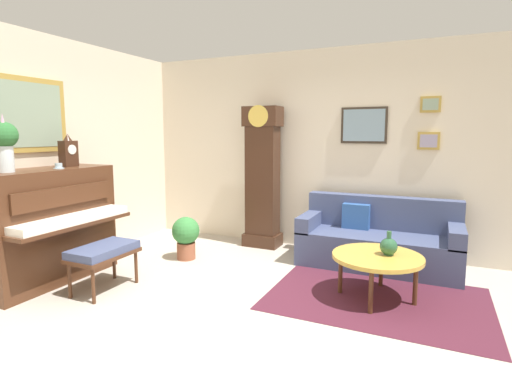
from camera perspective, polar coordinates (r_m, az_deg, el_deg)
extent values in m
cube|color=#B2A899|center=(3.89, -3.41, -18.65)|extent=(6.40, 6.00, 0.10)
cube|color=beige|center=(5.26, -29.45, 3.60)|extent=(0.10, 4.90, 2.80)
cube|color=#B28E3D|center=(5.12, -30.74, 8.49)|extent=(0.03, 1.10, 0.84)
cube|color=gray|center=(5.11, -30.63, 8.50)|extent=(0.01, 0.98, 0.72)
cube|color=beige|center=(5.73, 7.86, 4.68)|extent=(5.30, 0.10, 2.80)
cube|color=#B28E3D|center=(5.42, 23.64, 5.59)|extent=(0.26, 0.03, 0.22)
cube|color=#998EA8|center=(5.41, 23.64, 5.59)|extent=(0.20, 0.01, 0.16)
cube|color=#B28E3D|center=(5.43, 23.88, 10.34)|extent=(0.24, 0.03, 0.20)
cube|color=gray|center=(5.42, 23.88, 10.35)|extent=(0.18, 0.01, 0.14)
cube|color=#33281E|center=(5.50, 15.30, 8.04)|extent=(0.60, 0.03, 0.48)
cube|color=#7A93A3|center=(5.48, 15.28, 8.04)|extent=(0.54, 0.01, 0.42)
cube|color=#4C1E2D|center=(4.29, 16.99, -15.62)|extent=(2.10, 1.50, 0.01)
cube|color=#4C2B19|center=(4.99, -27.96, -5.41)|extent=(0.60, 1.44, 1.26)
cube|color=#4C2B19|center=(4.65, -24.75, -5.46)|extent=(0.28, 1.38, 0.04)
cube|color=white|center=(4.64, -24.79, -4.74)|extent=(0.26, 1.32, 0.08)
cube|color=#4C2B19|center=(4.68, -25.82, -1.70)|extent=(0.03, 1.20, 0.20)
cube|color=#4C2B19|center=(4.49, -21.14, -9.68)|extent=(0.42, 0.70, 0.04)
cube|color=#424C70|center=(4.47, -21.18, -8.94)|extent=(0.40, 0.68, 0.08)
cylinder|color=#4C2B19|center=(4.25, -22.44, -13.56)|extent=(0.04, 0.04, 0.36)
cylinder|color=#4C2B19|center=(4.65, -16.92, -11.51)|extent=(0.04, 0.04, 0.36)
cylinder|color=#4C2B19|center=(4.47, -25.31, -12.63)|extent=(0.04, 0.04, 0.36)
cylinder|color=#4C2B19|center=(4.86, -19.80, -10.80)|extent=(0.04, 0.04, 0.36)
cube|color=#3D2316|center=(5.88, 0.94, -8.15)|extent=(0.52, 0.34, 0.18)
cube|color=#3D2316|center=(5.72, 0.96, -0.39)|extent=(0.44, 0.28, 1.78)
cube|color=#3D2316|center=(5.67, 0.98, 9.57)|extent=(0.52, 0.32, 0.28)
cylinder|color=gold|center=(5.53, 0.32, 9.63)|extent=(0.30, 0.02, 0.30)
cylinder|color=gold|center=(5.66, 0.75, 0.15)|extent=(0.03, 0.03, 0.70)
cube|color=#424C70|center=(5.18, 17.11, -9.22)|extent=(1.90, 0.80, 0.42)
cube|color=#424C70|center=(5.37, 17.70, -4.15)|extent=(1.90, 0.20, 0.44)
cube|color=#424C70|center=(5.28, 7.90, -5.40)|extent=(0.18, 0.80, 0.20)
cube|color=#424C70|center=(5.08, 26.96, -6.64)|extent=(0.18, 0.80, 0.20)
cube|color=#2D5699|center=(5.27, 14.22, -4.69)|extent=(0.34, 0.12, 0.32)
cylinder|color=gold|center=(4.14, 17.11, -10.16)|extent=(0.88, 0.88, 0.04)
torus|color=#4C2B19|center=(4.14, 17.11, -10.16)|extent=(0.88, 0.88, 0.04)
cylinder|color=#4C2B19|center=(4.55, 17.62, -11.58)|extent=(0.04, 0.04, 0.41)
cylinder|color=#4C2B19|center=(4.19, 22.01, -13.44)|extent=(0.04, 0.04, 0.41)
cylinder|color=#4C2B19|center=(3.88, 16.25, -14.87)|extent=(0.04, 0.04, 0.41)
cylinder|color=#4C2B19|center=(4.27, 12.09, -12.66)|extent=(0.04, 0.04, 0.41)
cube|color=#3D2316|center=(5.07, -25.44, 3.83)|extent=(0.12, 0.18, 0.30)
cylinder|color=white|center=(5.02, -25.02, 4.40)|extent=(0.01, 0.11, 0.11)
cone|color=#3D2316|center=(5.07, -25.56, 5.97)|extent=(0.10, 0.10, 0.08)
cylinder|color=silver|center=(4.64, -32.42, 2.90)|extent=(0.15, 0.15, 0.26)
sphere|color=#2D6B33|center=(4.63, -32.62, 5.86)|extent=(0.26, 0.26, 0.26)
cone|color=#D199B7|center=(4.60, -32.73, 7.48)|extent=(0.06, 0.06, 0.16)
cylinder|color=#ADC6D6|center=(4.85, -26.58, 1.91)|extent=(0.12, 0.12, 0.01)
cylinder|color=#ADC6D6|center=(4.85, -26.60, 2.22)|extent=(0.08, 0.08, 0.06)
cylinder|color=#234C33|center=(4.17, 18.55, -9.73)|extent=(0.09, 0.09, 0.01)
sphere|color=#285638|center=(4.15, 18.59, -8.69)|extent=(0.17, 0.17, 0.17)
cylinder|color=#285638|center=(4.12, 18.66, -7.15)|extent=(0.04, 0.04, 0.08)
cylinder|color=#935138|center=(5.35, -10.04, -9.59)|extent=(0.24, 0.24, 0.22)
sphere|color=#387F3D|center=(5.28, -10.11, -6.78)|extent=(0.36, 0.36, 0.36)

